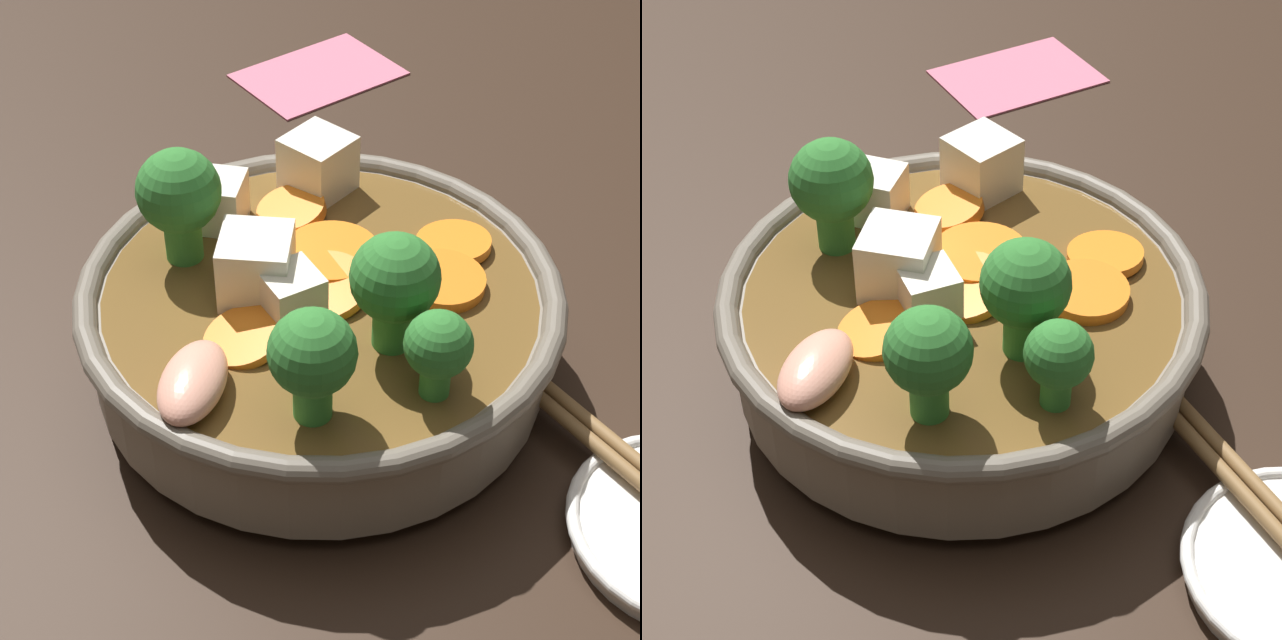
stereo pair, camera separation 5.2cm
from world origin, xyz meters
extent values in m
plane|color=black|center=(0.00, 0.00, 0.00)|extent=(3.00, 3.00, 0.00)
cylinder|color=slate|center=(0.00, 0.00, 0.01)|extent=(0.12, 0.12, 0.01)
cylinder|color=slate|center=(0.00, 0.00, 0.03)|extent=(0.22, 0.22, 0.05)
torus|color=#685F52|center=(0.00, 0.00, 0.06)|extent=(0.24, 0.24, 0.01)
cylinder|color=brown|center=(0.00, 0.00, 0.04)|extent=(0.21, 0.21, 0.03)
cylinder|color=orange|center=(0.00, 0.00, 0.06)|extent=(0.05, 0.05, 0.01)
cylinder|color=orange|center=(-0.01, -0.06, 0.06)|extent=(0.04, 0.04, 0.01)
cylinder|color=orange|center=(0.05, 0.02, 0.06)|extent=(0.04, 0.04, 0.01)
cylinder|color=orange|center=(-0.02, -0.02, 0.06)|extent=(0.07, 0.07, 0.01)
cylinder|color=orange|center=(-0.08, 0.00, 0.06)|extent=(0.04, 0.04, 0.01)
cylinder|color=orange|center=(-0.05, 0.02, 0.06)|extent=(0.05, 0.05, 0.01)
cylinder|color=green|center=(0.04, 0.07, 0.07)|extent=(0.02, 0.02, 0.02)
sphere|color=#2D752D|center=(0.04, 0.07, 0.09)|extent=(0.04, 0.04, 0.04)
cylinder|color=green|center=(0.05, -0.06, 0.07)|extent=(0.02, 0.02, 0.02)
sphere|color=#2D752D|center=(0.05, -0.06, 0.10)|extent=(0.04, 0.04, 0.04)
cylinder|color=green|center=(-0.01, 0.05, 0.07)|extent=(0.02, 0.02, 0.02)
sphere|color=#2D752D|center=(-0.01, 0.05, 0.09)|extent=(0.04, 0.04, 0.04)
cylinder|color=green|center=(-0.01, 0.08, 0.06)|extent=(0.01, 0.01, 0.02)
sphere|color=#2D752D|center=(-0.01, 0.08, 0.08)|extent=(0.03, 0.03, 0.03)
cube|color=silver|center=(-0.04, -0.08, 0.07)|extent=(0.04, 0.04, 0.03)
cube|color=silver|center=(0.02, 0.01, 0.07)|extent=(0.03, 0.03, 0.03)
cube|color=silver|center=(0.02, -0.07, 0.07)|extent=(0.04, 0.04, 0.03)
cube|color=silver|center=(0.03, -0.01, 0.07)|extent=(0.05, 0.05, 0.03)
ellipsoid|color=#EA9E84|center=(0.08, 0.04, 0.06)|extent=(0.05, 0.06, 0.02)
cube|color=#D16B84|center=(-0.14, -0.28, 0.00)|extent=(0.12, 0.09, 0.00)
camera|label=1|loc=(0.18, 0.35, 0.39)|focal=60.00mm
camera|label=2|loc=(0.13, 0.37, 0.39)|focal=60.00mm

